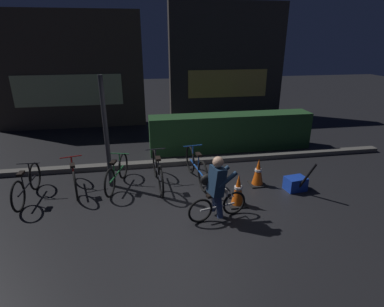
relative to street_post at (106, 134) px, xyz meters
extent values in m
plane|color=black|center=(1.57, -1.20, -1.24)|extent=(40.00, 40.00, 0.00)
cube|color=#56544F|center=(1.57, 1.00, -1.18)|extent=(12.00, 0.24, 0.12)
cube|color=#214723|center=(3.37, 1.90, -0.70)|extent=(4.80, 0.70, 1.08)
cube|color=#42382D|center=(-1.72, 5.30, 0.80)|extent=(5.33, 0.50, 4.07)
cube|color=#BFCC8C|center=(-1.72, 5.03, 0.16)|extent=(3.73, 0.04, 1.10)
cube|color=#383330|center=(4.35, 6.00, 1.00)|extent=(4.70, 0.50, 4.48)
cube|color=#E5B751|center=(4.35, 5.73, 0.16)|extent=(3.29, 0.04, 1.10)
cylinder|color=#2D2D33|center=(0.00, 0.00, 0.00)|extent=(0.10, 0.10, 2.48)
torus|color=black|center=(-1.63, 0.13, -0.93)|extent=(0.07, 0.63, 0.62)
torus|color=black|center=(-1.67, -0.80, -0.93)|extent=(0.07, 0.63, 0.62)
cylinder|color=black|center=(-1.65, -0.34, -0.93)|extent=(0.08, 0.93, 0.04)
cylinder|color=black|center=(-1.66, -0.50, -0.75)|extent=(0.03, 0.03, 0.35)
cube|color=black|center=(-1.66, -0.50, -0.58)|extent=(0.11, 0.20, 0.05)
cylinder|color=black|center=(-1.64, -0.08, -0.73)|extent=(0.03, 0.03, 0.39)
cylinder|color=black|center=(-1.64, -0.08, -0.54)|extent=(0.46, 0.04, 0.02)
torus|color=black|center=(-0.88, 0.36, -0.93)|extent=(0.19, 0.62, 0.62)
torus|color=black|center=(-0.66, -0.54, -0.93)|extent=(0.19, 0.62, 0.62)
cylinder|color=#B21919|center=(-0.77, -0.09, -0.93)|extent=(0.25, 0.91, 0.04)
cylinder|color=#B21919|center=(-0.73, -0.24, -0.75)|extent=(0.03, 0.03, 0.35)
cube|color=black|center=(-0.73, -0.24, -0.58)|extent=(0.14, 0.22, 0.05)
cylinder|color=#B21919|center=(-0.83, 0.16, -0.73)|extent=(0.03, 0.03, 0.39)
cylinder|color=#B21919|center=(-0.83, 0.16, -0.54)|extent=(0.45, 0.13, 0.02)
torus|color=black|center=(0.27, 0.39, -0.93)|extent=(0.21, 0.61, 0.62)
torus|color=black|center=(0.03, -0.51, -0.93)|extent=(0.21, 0.61, 0.62)
cylinder|color=#236B38|center=(0.15, -0.06, -0.93)|extent=(0.28, 0.90, 0.04)
cylinder|color=#236B38|center=(0.11, -0.22, -0.76)|extent=(0.03, 0.03, 0.35)
cube|color=black|center=(0.11, -0.22, -0.58)|extent=(0.15, 0.22, 0.05)
cylinder|color=#236B38|center=(0.22, 0.19, -0.73)|extent=(0.03, 0.03, 0.39)
cylinder|color=#236B38|center=(0.22, 0.19, -0.54)|extent=(0.45, 0.14, 0.02)
torus|color=black|center=(1.03, 0.35, -0.89)|extent=(0.09, 0.69, 0.69)
torus|color=black|center=(1.09, -0.68, -0.89)|extent=(0.09, 0.69, 0.69)
cylinder|color=black|center=(1.06, -0.17, -0.89)|extent=(0.10, 1.04, 0.04)
cylinder|color=black|center=(1.07, -0.35, -0.70)|extent=(0.03, 0.03, 0.39)
cube|color=black|center=(1.07, -0.35, -0.51)|extent=(0.11, 0.21, 0.05)
cylinder|color=black|center=(1.04, 0.12, -0.68)|extent=(0.03, 0.03, 0.44)
cylinder|color=black|center=(1.04, 0.12, -0.46)|extent=(0.46, 0.05, 0.02)
torus|color=black|center=(1.91, 0.44, -0.90)|extent=(0.12, 0.69, 0.69)
torus|color=black|center=(2.02, -0.58, -0.90)|extent=(0.12, 0.69, 0.69)
cylinder|color=#19479E|center=(1.96, -0.07, -0.90)|extent=(0.15, 1.03, 0.04)
cylinder|color=#19479E|center=(1.98, -0.25, -0.70)|extent=(0.03, 0.03, 0.39)
cube|color=black|center=(1.98, -0.25, -0.51)|extent=(0.12, 0.21, 0.05)
cylinder|color=#19479E|center=(1.93, 0.21, -0.68)|extent=(0.03, 0.03, 0.44)
cylinder|color=#19479E|center=(1.93, 0.21, -0.46)|extent=(0.46, 0.07, 0.02)
cube|color=black|center=(2.59, -1.30, -1.22)|extent=(0.36, 0.36, 0.03)
cone|color=#EA560F|center=(2.59, -1.30, -0.89)|extent=(0.26, 0.26, 0.64)
cylinder|color=white|center=(2.59, -1.30, -0.86)|extent=(0.16, 0.16, 0.05)
cube|color=black|center=(3.31, -0.52, -1.22)|extent=(0.36, 0.36, 0.03)
cone|color=#EA560F|center=(3.31, -0.52, -0.90)|extent=(0.26, 0.26, 0.61)
cylinder|color=white|center=(3.31, -0.52, -0.87)|extent=(0.16, 0.16, 0.05)
cube|color=#193DB7|center=(4.04, -0.90, -1.09)|extent=(0.48, 0.38, 0.30)
torus|color=black|center=(2.40, -1.64, -1.00)|extent=(0.48, 0.15, 0.48)
torus|color=black|center=(1.72, -1.80, -1.00)|extent=(0.48, 0.15, 0.48)
cylinder|color=silver|center=(2.06, -1.72, -1.00)|extent=(0.69, 0.20, 0.04)
cylinder|color=silver|center=(1.94, -1.75, -0.87)|extent=(0.03, 0.03, 0.26)
cube|color=black|center=(1.94, -1.75, -0.73)|extent=(0.22, 0.14, 0.05)
cylinder|color=silver|center=(2.25, -1.67, -0.85)|extent=(0.03, 0.03, 0.30)
cylinder|color=silver|center=(2.25, -1.67, -0.70)|extent=(0.13, 0.45, 0.02)
cylinder|color=navy|center=(2.02, -1.62, -0.94)|extent=(0.16, 0.23, 0.42)
cylinder|color=navy|center=(2.06, -1.82, -0.94)|extent=(0.16, 0.23, 0.42)
cube|color=#192D47|center=(2.02, -1.73, -0.45)|extent=(0.33, 0.37, 0.54)
sphere|color=tan|center=(2.04, -1.72, -0.09)|extent=(0.20, 0.20, 0.20)
cylinder|color=#192D47|center=(2.12, -1.56, -0.40)|extent=(0.40, 0.17, 0.29)
cylinder|color=#192D47|center=(2.19, -1.83, -0.40)|extent=(0.40, 0.17, 0.29)
ellipsoid|color=black|center=(1.92, -1.55, -0.50)|extent=(0.35, 0.23, 0.24)
cylinder|color=black|center=(4.12, -1.15, -0.85)|extent=(0.22, 0.40, 0.79)
camera|label=1|loc=(0.75, -6.50, 1.96)|focal=28.59mm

